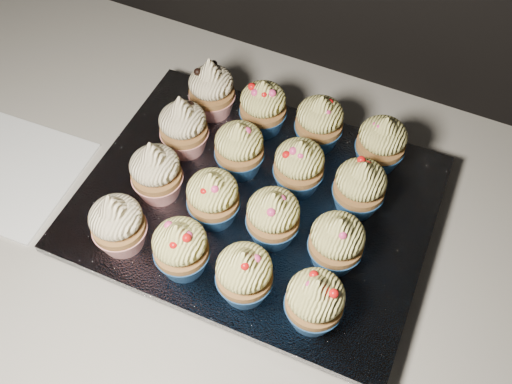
# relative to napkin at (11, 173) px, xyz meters

# --- Properties ---
(worktop) EXTENTS (2.44, 0.64, 0.04)m
(worktop) POSITION_rel_napkin_xyz_m (0.58, 0.08, -0.02)
(worktop) COLOR beige
(worktop) RESTS_ON cabinet
(napkin) EXTENTS (0.19, 0.19, 0.00)m
(napkin) POSITION_rel_napkin_xyz_m (0.00, 0.00, 0.00)
(napkin) COLOR white
(napkin) RESTS_ON worktop
(baking_tray) EXTENTS (0.40, 0.31, 0.02)m
(baking_tray) POSITION_rel_napkin_xyz_m (0.33, 0.08, 0.01)
(baking_tray) COLOR black
(baking_tray) RESTS_ON worktop
(foil_lining) EXTENTS (0.43, 0.34, 0.01)m
(foil_lining) POSITION_rel_napkin_xyz_m (0.33, 0.08, 0.03)
(foil_lining) COLOR silver
(foil_lining) RESTS_ON baking_tray
(cupcake_0) EXTENTS (0.06, 0.06, 0.10)m
(cupcake_0) POSITION_rel_napkin_xyz_m (0.21, -0.04, 0.07)
(cupcake_0) COLOR #AE1818
(cupcake_0) RESTS_ON foil_lining
(cupcake_1) EXTENTS (0.06, 0.06, 0.08)m
(cupcake_1) POSITION_rel_napkin_xyz_m (0.29, -0.04, 0.07)
(cupcake_1) COLOR navy
(cupcake_1) RESTS_ON foil_lining
(cupcake_2) EXTENTS (0.06, 0.06, 0.08)m
(cupcake_2) POSITION_rel_napkin_xyz_m (0.37, -0.03, 0.07)
(cupcake_2) COLOR navy
(cupcake_2) RESTS_ON foil_lining
(cupcake_3) EXTENTS (0.06, 0.06, 0.08)m
(cupcake_3) POSITION_rel_napkin_xyz_m (0.45, -0.03, 0.07)
(cupcake_3) COLOR navy
(cupcake_3) RESTS_ON foil_lining
(cupcake_4) EXTENTS (0.06, 0.06, 0.10)m
(cupcake_4) POSITION_rel_napkin_xyz_m (0.22, 0.04, 0.07)
(cupcake_4) COLOR #AE1818
(cupcake_4) RESTS_ON foil_lining
(cupcake_5) EXTENTS (0.06, 0.06, 0.08)m
(cupcake_5) POSITION_rel_napkin_xyz_m (0.29, 0.04, 0.07)
(cupcake_5) COLOR navy
(cupcake_5) RESTS_ON foil_lining
(cupcake_6) EXTENTS (0.06, 0.06, 0.08)m
(cupcake_6) POSITION_rel_napkin_xyz_m (0.37, 0.04, 0.07)
(cupcake_6) COLOR navy
(cupcake_6) RESTS_ON foil_lining
(cupcake_7) EXTENTS (0.06, 0.06, 0.08)m
(cupcake_7) POSITION_rel_napkin_xyz_m (0.45, 0.04, 0.07)
(cupcake_7) COLOR navy
(cupcake_7) RESTS_ON foil_lining
(cupcake_8) EXTENTS (0.06, 0.06, 0.10)m
(cupcake_8) POSITION_rel_napkin_xyz_m (0.21, 0.12, 0.07)
(cupcake_8) COLOR #AE1818
(cupcake_8) RESTS_ON foil_lining
(cupcake_9) EXTENTS (0.06, 0.06, 0.08)m
(cupcake_9) POSITION_rel_napkin_xyz_m (0.29, 0.12, 0.07)
(cupcake_9) COLOR navy
(cupcake_9) RESTS_ON foil_lining
(cupcake_10) EXTENTS (0.06, 0.06, 0.08)m
(cupcake_10) POSITION_rel_napkin_xyz_m (0.37, 0.13, 0.07)
(cupcake_10) COLOR navy
(cupcake_10) RESTS_ON foil_lining
(cupcake_11) EXTENTS (0.06, 0.06, 0.08)m
(cupcake_11) POSITION_rel_napkin_xyz_m (0.44, 0.13, 0.07)
(cupcake_11) COLOR navy
(cupcake_11) RESTS_ON foil_lining
(cupcake_12) EXTENTS (0.06, 0.06, 0.10)m
(cupcake_12) POSITION_rel_napkin_xyz_m (0.21, 0.19, 0.07)
(cupcake_12) COLOR #AE1818
(cupcake_12) RESTS_ON foil_lining
(cupcake_13) EXTENTS (0.06, 0.06, 0.08)m
(cupcake_13) POSITION_rel_napkin_xyz_m (0.29, 0.20, 0.07)
(cupcake_13) COLOR navy
(cupcake_13) RESTS_ON foil_lining
(cupcake_14) EXTENTS (0.06, 0.06, 0.08)m
(cupcake_14) POSITION_rel_napkin_xyz_m (0.36, 0.20, 0.07)
(cupcake_14) COLOR navy
(cupcake_14) RESTS_ON foil_lining
(cupcake_15) EXTENTS (0.06, 0.06, 0.08)m
(cupcake_15) POSITION_rel_napkin_xyz_m (0.45, 0.20, 0.07)
(cupcake_15) COLOR navy
(cupcake_15) RESTS_ON foil_lining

